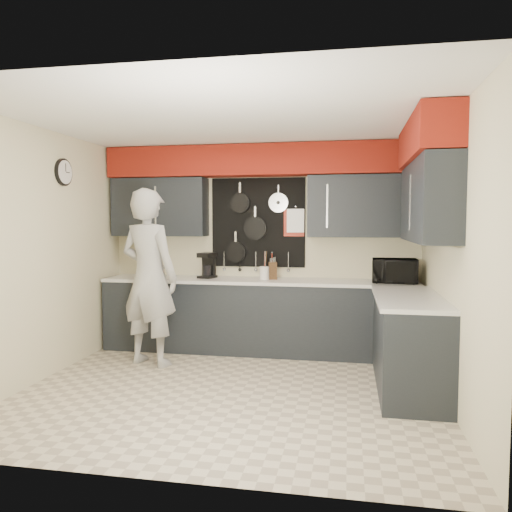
% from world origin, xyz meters
% --- Properties ---
extents(ground, '(4.00, 4.00, 0.00)m').
position_xyz_m(ground, '(0.00, 0.00, 0.00)').
color(ground, beige).
rests_on(ground, ground).
extents(back_wall_assembly, '(4.00, 0.36, 2.60)m').
position_xyz_m(back_wall_assembly, '(0.01, 1.60, 2.01)').
color(back_wall_assembly, beige).
rests_on(back_wall_assembly, ground).
extents(right_wall_assembly, '(0.36, 3.50, 2.60)m').
position_xyz_m(right_wall_assembly, '(1.85, 0.26, 1.94)').
color(right_wall_assembly, beige).
rests_on(right_wall_assembly, ground).
extents(left_wall_assembly, '(0.05, 3.50, 2.60)m').
position_xyz_m(left_wall_assembly, '(-1.99, 0.02, 1.33)').
color(left_wall_assembly, beige).
rests_on(left_wall_assembly, ground).
extents(base_cabinets, '(3.95, 2.20, 0.92)m').
position_xyz_m(base_cabinets, '(0.49, 1.13, 0.46)').
color(base_cabinets, black).
rests_on(base_cabinets, ground).
extents(microwave, '(0.53, 0.37, 0.28)m').
position_xyz_m(microwave, '(1.64, 1.40, 1.06)').
color(microwave, black).
rests_on(microwave, base_cabinets).
extents(knife_block, '(0.12, 0.12, 0.21)m').
position_xyz_m(knife_block, '(0.18, 1.47, 1.03)').
color(knife_block, '#382411').
rests_on(knife_block, base_cabinets).
extents(utensil_crock, '(0.12, 0.12, 0.16)m').
position_xyz_m(utensil_crock, '(0.08, 1.45, 1.00)').
color(utensil_crock, silver).
rests_on(utensil_crock, base_cabinets).
extents(coffee_maker, '(0.23, 0.26, 0.32)m').
position_xyz_m(coffee_maker, '(-0.66, 1.49, 1.09)').
color(coffee_maker, black).
rests_on(coffee_maker, base_cabinets).
extents(person, '(0.84, 0.67, 2.01)m').
position_xyz_m(person, '(-1.12, 0.69, 1.01)').
color(person, '#A8A8A6').
rests_on(person, ground).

